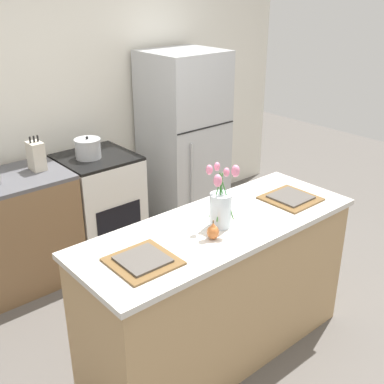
{
  "coord_description": "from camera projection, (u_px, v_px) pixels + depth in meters",
  "views": [
    {
      "loc": [
        -1.76,
        -1.8,
        2.26
      ],
      "look_at": [
        0.0,
        0.25,
        1.06
      ],
      "focal_mm": 45.0,
      "sensor_mm": 36.0,
      "label": 1
    }
  ],
  "objects": [
    {
      "name": "pear_figurine",
      "position": [
        213.0,
        231.0,
        2.65
      ],
      "size": [
        0.07,
        0.07,
        0.11
      ],
      "color": "#C66B33",
      "rests_on": "kitchen_island"
    },
    {
      "name": "ground_plane",
      "position": [
        216.0,
        349.0,
        3.21
      ],
      "size": [
        10.0,
        10.0,
        0.0
      ],
      "primitive_type": "plane",
      "color": "#59544F"
    },
    {
      "name": "back_wall",
      "position": [
        57.0,
        97.0,
        4.05
      ],
      "size": [
        5.2,
        0.08,
        2.7
      ],
      "color": "silver",
      "rests_on": "ground_plane"
    },
    {
      "name": "knife_block",
      "position": [
        36.0,
        156.0,
        3.68
      ],
      "size": [
        0.1,
        0.14,
        0.27
      ],
      "color": "beige",
      "rests_on": "back_counter"
    },
    {
      "name": "flower_vase",
      "position": [
        221.0,
        205.0,
        2.75
      ],
      "size": [
        0.15,
        0.17,
        0.39
      ],
      "color": "silver",
      "rests_on": "kitchen_island"
    },
    {
      "name": "refrigerator",
      "position": [
        184.0,
        141.0,
        4.6
      ],
      "size": [
        0.68,
        0.67,
        1.68
      ],
      "color": "#B7BABC",
      "rests_on": "ground_plane"
    },
    {
      "name": "plate_setting_left",
      "position": [
        143.0,
        261.0,
        2.44
      ],
      "size": [
        0.32,
        0.32,
        0.02
      ],
      "color": "brown",
      "rests_on": "kitchen_island"
    },
    {
      "name": "cooking_pot",
      "position": [
        88.0,
        148.0,
        3.94
      ],
      "size": [
        0.21,
        0.21,
        0.19
      ],
      "color": "#B2B5B7",
      "rests_on": "stove_range"
    },
    {
      "name": "kitchen_island",
      "position": [
        218.0,
        290.0,
        3.02
      ],
      "size": [
        1.8,
        0.66,
        0.94
      ],
      "color": "tan",
      "rests_on": "ground_plane"
    },
    {
      "name": "stove_range",
      "position": [
        100.0,
        205.0,
        4.19
      ],
      "size": [
        0.6,
        0.61,
        0.91
      ],
      "color": "silver",
      "rests_on": "ground_plane"
    },
    {
      "name": "plate_setting_right",
      "position": [
        291.0,
        198.0,
        3.14
      ],
      "size": [
        0.32,
        0.32,
        0.02
      ],
      "color": "brown",
      "rests_on": "kitchen_island"
    }
  ]
}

